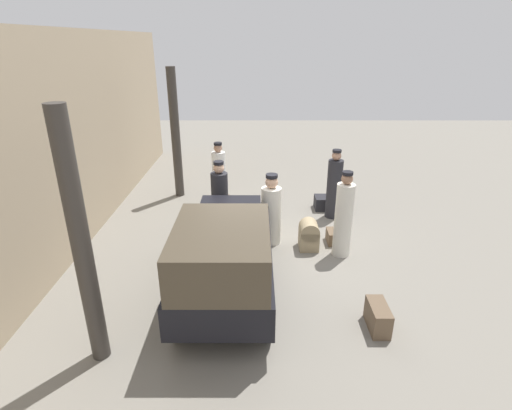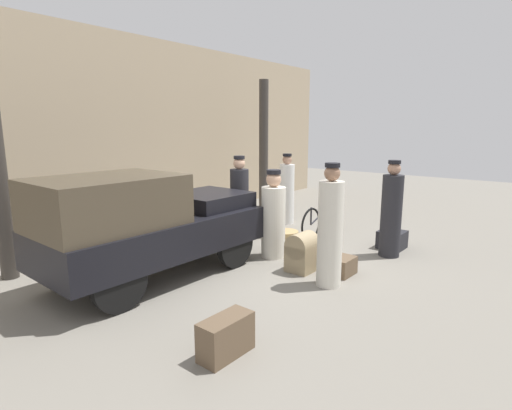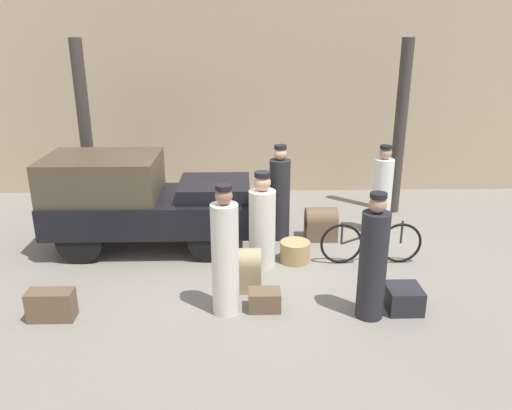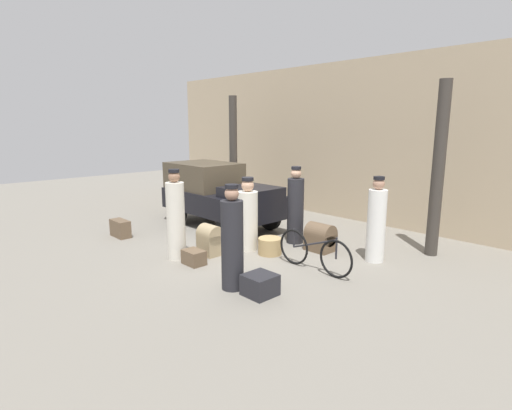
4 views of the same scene
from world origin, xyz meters
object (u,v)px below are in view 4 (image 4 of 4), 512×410
trunk_wicker_pale (320,237)px  suitcase_tan_flat (120,228)px  bicycle (314,252)px  porter_standing_middle (248,218)px  suitcase_small_leather (194,257)px  porter_carrying_trunk (295,208)px  trunk_umber_medium (210,240)px  suitcase_black_upright (260,285)px  conductor_in_dark_uniform (232,242)px  truck (217,192)px  porter_lifting_near_truck (376,223)px  porter_with_bicycle (176,218)px  wicker_basket (270,246)px

trunk_wicker_pale → suitcase_tan_flat: bearing=-146.5°
bicycle → trunk_wicker_pale: bicycle is taller
porter_standing_middle → trunk_wicker_pale: 1.66m
suitcase_small_leather → trunk_wicker_pale: (1.18, 2.54, 0.15)m
porter_carrying_trunk → trunk_umber_medium: (-0.66, -1.99, -0.49)m
suitcase_tan_flat → suitcase_black_upright: size_ratio=1.28×
conductor_in_dark_uniform → porter_standing_middle: size_ratio=1.10×
trunk_umber_medium → suitcase_small_leather: 0.69m
truck → porter_standing_middle: bearing=-21.5°
bicycle → porter_lifting_near_truck: bearing=69.3°
conductor_in_dark_uniform → suitcase_tan_flat: conductor_in_dark_uniform is taller
conductor_in_dark_uniform → porter_lifting_near_truck: conductor_in_dark_uniform is taller
suitcase_small_leather → suitcase_tan_flat: (-2.91, -0.17, 0.07)m
porter_carrying_trunk → porter_standing_middle: porter_carrying_trunk is taller
porter_with_bicycle → porter_carrying_trunk: porter_with_bicycle is taller
porter_with_bicycle → porter_standing_middle: (0.56, 1.48, -0.13)m
wicker_basket → conductor_in_dark_uniform: conductor_in_dark_uniform is taller
wicker_basket → suitcase_tan_flat: size_ratio=0.82×
bicycle → porter_standing_middle: porter_standing_middle is taller
bicycle → porter_carrying_trunk: 1.92m
porter_carrying_trunk → trunk_wicker_pale: porter_carrying_trunk is taller
suitcase_small_leather → suitcase_black_upright: size_ratio=0.94×
porter_with_bicycle → suitcase_tan_flat: bearing=-177.1°
wicker_basket → porter_with_bicycle: size_ratio=0.27×
truck → suitcase_black_upright: size_ratio=7.35×
truck → suitcase_tan_flat: truck is taller
conductor_in_dark_uniform → suitcase_black_upright: 0.84m
porter_with_bicycle → trunk_umber_medium: size_ratio=2.84×
bicycle → suitcase_black_upright: size_ratio=3.56×
suitcase_small_leather → conductor_in_dark_uniform: bearing=-8.2°
porter_carrying_trunk → trunk_umber_medium: porter_carrying_trunk is taller
porter_standing_middle → trunk_wicker_pale: bearing=43.7°
bicycle → suitcase_small_leather: 2.37m
trunk_umber_medium → suitcase_black_upright: bearing=-17.0°
porter_standing_middle → suitcase_small_leather: 1.55m
conductor_in_dark_uniform → porter_with_bicycle: bearing=175.3°
bicycle → conductor_in_dark_uniform: conductor_in_dark_uniform is taller
suitcase_black_upright → trunk_umber_medium: bearing=163.0°
truck → suitcase_small_leather: truck is taller
porter_carrying_trunk → porter_standing_middle: size_ratio=1.11×
truck → porter_lifting_near_truck: porter_lifting_near_truck is taller
wicker_basket → porter_standing_middle: bearing=-168.0°
bicycle → conductor_in_dark_uniform: bearing=-104.2°
porter_standing_middle → porter_lifting_near_truck: bearing=30.1°
wicker_basket → porter_standing_middle: 0.80m
porter_with_bicycle → suitcase_black_upright: 2.59m
wicker_basket → suitcase_black_upright: bearing=-49.9°
porter_with_bicycle → porter_carrying_trunk: size_ratio=1.04×
porter_carrying_trunk → porter_lifting_near_truck: size_ratio=1.04×
truck → porter_standing_middle: 2.34m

